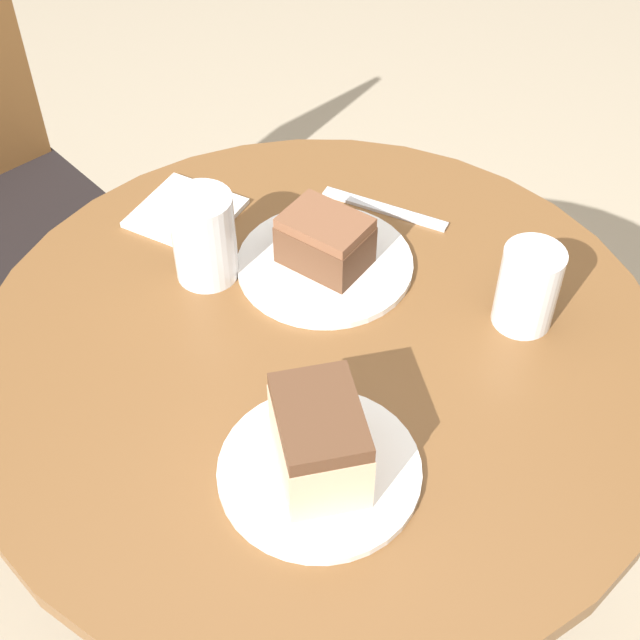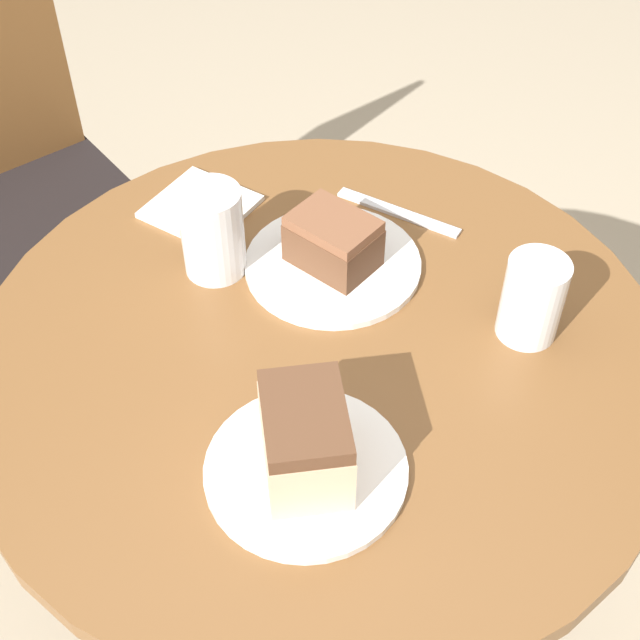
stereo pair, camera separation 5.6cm
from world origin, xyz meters
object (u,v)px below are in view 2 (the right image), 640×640
at_px(plate_near, 333,264).
at_px(cake_slice_near, 333,241).
at_px(glass_lemonade, 532,303).
at_px(chair, 8,188).
at_px(cake_slice_far, 305,440).
at_px(glass_water, 213,235).
at_px(plate_far, 306,470).

distance_m(plate_near, cake_slice_near, 0.04).
height_order(plate_near, glass_lemonade, glass_lemonade).
relative_size(chair, cake_slice_far, 6.72).
distance_m(chair, glass_lemonade, 1.06).
relative_size(chair, plate_near, 4.24).
height_order(chair, glass_lemonade, chair).
height_order(cake_slice_near, cake_slice_far, cake_slice_far).
bearing_deg(cake_slice_near, glass_water, 134.57).
xyz_separation_m(glass_lemonade, glass_water, (-0.19, 0.36, 0.01)).
xyz_separation_m(plate_near, glass_water, (-0.11, 0.11, 0.05)).
height_order(plate_near, cake_slice_near, cake_slice_near).
height_order(cake_slice_near, glass_lemonade, glass_lemonade).
height_order(plate_far, glass_lemonade, glass_lemonade).
xyz_separation_m(cake_slice_near, glass_lemonade, (0.08, -0.25, 0.00)).
distance_m(plate_far, cake_slice_far, 0.05).
bearing_deg(cake_slice_far, glass_lemonade, -7.46).
bearing_deg(cake_slice_near, plate_near, 135.00).
distance_m(cake_slice_far, glass_water, 0.35).
bearing_deg(cake_slice_far, plate_far, -90.00).
xyz_separation_m(plate_near, glass_lemonade, (0.08, -0.25, 0.04)).
distance_m(chair, cake_slice_near, 0.81).
distance_m(plate_near, plate_far, 0.33).
xyz_separation_m(chair, plate_far, (-0.16, -0.96, 0.23)).
distance_m(cake_slice_near, glass_water, 0.15).
bearing_deg(glass_water, cake_slice_near, -45.43).
xyz_separation_m(chair, cake_slice_far, (-0.16, -0.96, 0.29)).
xyz_separation_m(plate_far, glass_water, (0.15, 0.32, 0.05)).
xyz_separation_m(chair, glass_water, (-0.01, -0.64, 0.28)).
height_order(plate_near, glass_water, glass_water).
bearing_deg(glass_lemonade, glass_water, 118.13).
relative_size(glass_lemonade, glass_water, 0.89).
bearing_deg(plate_far, cake_slice_far, 90.00).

